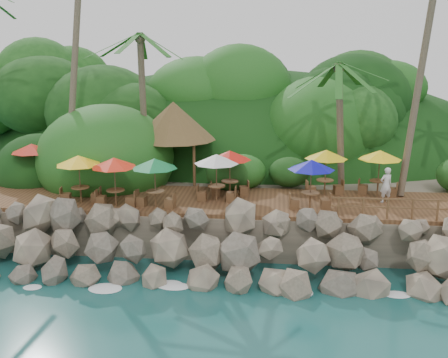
# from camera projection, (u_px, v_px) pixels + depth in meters

# --- Properties ---
(ground) EXTENTS (140.00, 140.00, 0.00)m
(ground) POSITION_uv_depth(u_px,v_px,m) (209.00, 294.00, 21.50)
(ground) COLOR #19514F
(ground) RESTS_ON ground
(land_base) EXTENTS (32.00, 25.20, 2.10)m
(land_base) POSITION_uv_depth(u_px,v_px,m) (238.00, 177.00, 36.68)
(land_base) COLOR gray
(land_base) RESTS_ON ground
(jungle_hill) EXTENTS (44.80, 28.00, 15.40)m
(jungle_hill) POSITION_uv_depth(u_px,v_px,m) (245.00, 168.00, 44.17)
(jungle_hill) COLOR #143811
(jungle_hill) RESTS_ON ground
(seawall) EXTENTS (29.00, 4.00, 2.30)m
(seawall) POSITION_uv_depth(u_px,v_px,m) (215.00, 250.00, 23.15)
(seawall) COLOR gray
(seawall) RESTS_ON ground
(terrace) EXTENTS (26.00, 5.00, 0.20)m
(terrace) POSITION_uv_depth(u_px,v_px,m) (224.00, 202.00, 26.75)
(terrace) COLOR brown
(terrace) RESTS_ON land_base
(jungle_foliage) EXTENTS (44.00, 16.00, 12.00)m
(jungle_foliage) POSITION_uv_depth(u_px,v_px,m) (237.00, 195.00, 35.97)
(jungle_foliage) COLOR #143811
(jungle_foliage) RESTS_ON ground
(foam_line) EXTENTS (25.20, 0.80, 0.06)m
(foam_line) POSITION_uv_depth(u_px,v_px,m) (210.00, 290.00, 21.78)
(foam_line) COLOR white
(foam_line) RESTS_ON ground
(palapa) EXTENTS (4.92, 4.92, 4.60)m
(palapa) POSITION_uv_depth(u_px,v_px,m) (174.00, 121.00, 30.07)
(palapa) COLOR brown
(palapa) RESTS_ON ground
(dining_clusters) EXTENTS (21.13, 5.45, 2.44)m
(dining_clusters) POSITION_uv_depth(u_px,v_px,m) (204.00, 161.00, 26.28)
(dining_clusters) COLOR brown
(dining_clusters) RESTS_ON terrace
(railing) EXTENTS (6.10, 0.10, 1.00)m
(railing) POSITION_uv_depth(u_px,v_px,m) (400.00, 207.00, 23.51)
(railing) COLOR brown
(railing) RESTS_ON terrace
(waiter) EXTENTS (0.78, 0.66, 1.81)m
(waiter) POSITION_uv_depth(u_px,v_px,m) (386.00, 185.00, 26.05)
(waiter) COLOR silver
(waiter) RESTS_ON terrace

